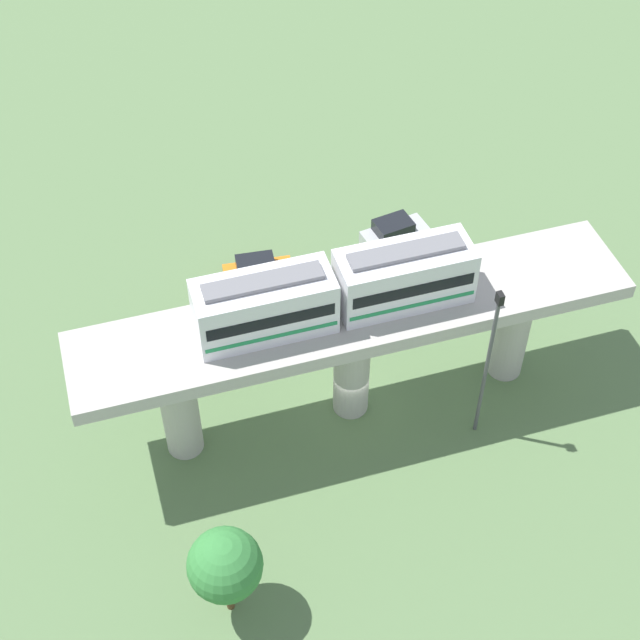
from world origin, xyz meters
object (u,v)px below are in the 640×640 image
parked_car_orange (258,273)px  parked_car_silver (394,234)px  parked_car_yellow (216,345)px  signal_post (488,359)px  train (335,291)px  tree_near_viaduct (225,565)px

parked_car_orange → parked_car_silver: same height
parked_car_yellow → signal_post: (-9.17, -12.01, 4.90)m
train → parked_car_orange: train is taller
train → signal_post: bearing=-116.4°
tree_near_viaduct → signal_post: signal_post is taller
train → parked_car_yellow: size_ratio=3.20×
signal_post → parked_car_orange: bearing=30.2°
parked_car_silver → tree_near_viaduct: 26.64m
tree_near_viaduct → signal_post: bearing=-67.4°
train → signal_post: 8.42m
parked_car_silver → signal_post: size_ratio=0.43×
tree_near_viaduct → signal_post: size_ratio=0.54×
parked_car_silver → parked_car_orange: bearing=86.7°
parked_car_orange → signal_post: size_ratio=0.43×
parked_car_yellow → tree_near_viaduct: 15.89m
signal_post → parked_car_yellow: bearing=52.6°
signal_post → tree_near_viaduct: bearing=112.6°
parked_car_orange → train: bearing=-167.0°
parked_car_orange → signal_post: bearing=-144.3°
parked_car_silver → signal_post: signal_post is taller
parked_car_yellow → signal_post: 15.89m
parked_car_silver → train: bearing=137.5°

